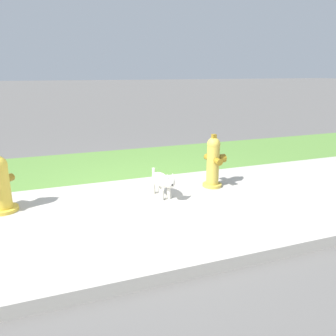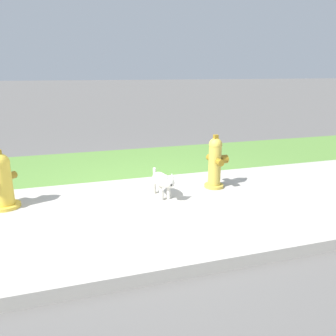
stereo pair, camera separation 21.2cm
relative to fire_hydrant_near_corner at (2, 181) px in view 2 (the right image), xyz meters
name	(u,v)px [view 2 (the right image)]	position (x,y,z in m)	size (l,w,h in m)	color
ground_plane	(150,210)	(1.65, -0.58, -0.34)	(120.00, 120.00, 0.00)	#5B5956
sidewalk_pavement	(150,210)	(1.65, -0.58, -0.34)	(18.00, 2.43, 0.01)	#ADA89E
grass_verge	(121,162)	(1.65, 1.62, -0.34)	(18.00, 1.97, 0.01)	#568438
street_curb	(188,266)	(1.65, -1.87, -0.28)	(18.00, 0.16, 0.12)	#ADA89E
fire_hydrant_near_corner	(2,181)	(0.00, 0.00, 0.00)	(0.37, 0.37, 0.72)	gold
fire_hydrant_across_street	(215,163)	(2.70, -0.07, 0.02)	(0.33, 0.36, 0.76)	gold
small_white_dog	(162,181)	(1.89, -0.22, -0.11)	(0.23, 0.55, 0.39)	silver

